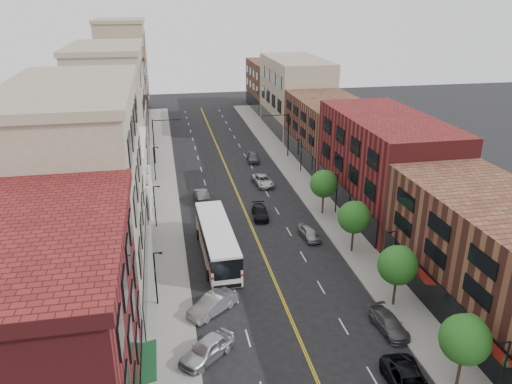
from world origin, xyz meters
TOP-DOWN VIEW (x-y plane):
  - ground at (0.00, 0.00)m, footprint 220.00×220.00m
  - sidewalk_left at (-10.00, 35.00)m, footprint 4.00×110.00m
  - sidewalk_right at (10.00, 35.00)m, footprint 4.00×110.00m
  - bldg_l_redbrick at (-17.00, -6.00)m, footprint 10.00×16.00m
  - bldg_l_tanoffice at (-17.00, 13.00)m, footprint 10.00×22.00m
  - bldg_l_white at (-17.00, 31.00)m, footprint 10.00×14.00m
  - bldg_l_far_a at (-17.00, 48.00)m, footprint 10.00×20.00m
  - bldg_l_far_b at (-17.00, 68.00)m, footprint 10.00×20.00m
  - bldg_l_far_c at (-17.00, 86.00)m, footprint 10.00×16.00m
  - bldg_r_near at (17.00, 0.00)m, footprint 10.00×26.00m
  - bldg_r_mid at (17.00, 24.00)m, footprint 10.00×22.00m
  - bldg_r_far_a at (17.00, 45.00)m, footprint 10.00×20.00m
  - bldg_r_far_b at (17.00, 66.00)m, footprint 10.00×22.00m
  - bldg_r_far_c at (17.00, 86.00)m, footprint 10.00×18.00m
  - tree_r_0 at (9.39, -5.93)m, footprint 3.40×3.40m
  - tree_r_1 at (9.39, 4.07)m, footprint 3.40×3.40m
  - tree_r_2 at (9.39, 14.07)m, footprint 3.40×3.40m
  - tree_r_3 at (9.39, 24.07)m, footprint 3.40×3.40m
  - lamp_l_1 at (-10.95, 8.00)m, footprint 0.81×0.55m
  - lamp_l_2 at (-10.95, 24.00)m, footprint 0.81×0.55m
  - lamp_l_3 at (-10.95, 40.00)m, footprint 0.81×0.55m
  - lamp_r_0 at (10.95, -8.00)m, footprint 0.81×0.55m
  - lamp_r_1 at (10.95, 8.00)m, footprint 0.81×0.55m
  - lamp_r_2 at (10.95, 24.00)m, footprint 0.81×0.55m
  - lamp_r_3 at (10.95, 40.00)m, footprint 0.81×0.55m
  - signal_mast_left at (-10.27, 48.00)m, footprint 4.49×0.18m
  - signal_mast_right at (10.27, 48.00)m, footprint 4.49×0.18m
  - city_bus at (-4.81, 15.73)m, footprint 3.53×13.58m
  - car_angle_a at (-7.40, 0.30)m, footprint 4.88×4.60m
  - car_angle_b at (-6.37, 6.01)m, footprint 4.78×4.26m
  - car_parked_near at (5.80, -5.81)m, footprint 2.99×5.75m
  - car_parked_mid at (7.40, 0.82)m, footprint 2.24×4.62m
  - car_parked_far at (5.80, 17.96)m, footprint 1.95×4.16m
  - car_lane_behind at (-5.04, 31.30)m, footprint 1.98×4.69m
  - car_lane_a at (1.50, 24.52)m, footprint 2.18×4.61m
  - car_lane_b at (4.10, 35.47)m, footprint 2.73×5.19m
  - car_lane_c at (4.74, 46.48)m, footprint 2.19×4.54m

SIDE VIEW (x-z plane):
  - ground at x=0.00m, z-range 0.00..0.00m
  - sidewalk_left at x=-10.00m, z-range 0.00..0.15m
  - sidewalk_right at x=10.00m, z-range 0.00..0.15m
  - car_parked_mid at x=7.40m, z-range 0.00..1.30m
  - car_lane_a at x=1.50m, z-range 0.00..1.30m
  - car_parked_far at x=5.80m, z-range 0.00..1.38m
  - car_lane_b at x=4.10m, z-range 0.00..1.39m
  - car_lane_c at x=4.74m, z-range 0.00..1.49m
  - car_lane_behind at x=-5.04m, z-range 0.00..1.50m
  - car_parked_near at x=5.80m, z-range 0.00..1.55m
  - car_angle_b at x=-6.37m, z-range 0.00..1.57m
  - car_angle_a at x=-7.40m, z-range 0.00..1.63m
  - city_bus at x=-4.81m, z-range 0.28..3.75m
  - lamp_l_1 at x=-10.95m, z-range 0.45..5.50m
  - lamp_l_2 at x=-10.95m, z-range 0.45..5.50m
  - lamp_l_3 at x=-10.95m, z-range 0.45..5.50m
  - lamp_r_0 at x=10.95m, z-range 0.45..5.50m
  - lamp_r_1 at x=10.95m, z-range 0.45..5.50m
  - lamp_r_2 at x=10.95m, z-range 0.45..5.50m
  - lamp_r_3 at x=10.95m, z-range 0.45..5.50m
  - bldg_l_white at x=-17.00m, z-range 0.00..8.00m
  - tree_r_0 at x=9.39m, z-range 1.33..6.92m
  - tree_r_1 at x=9.39m, z-range 1.33..6.92m
  - tree_r_2 at x=9.39m, z-range 1.33..6.92m
  - tree_r_3 at x=9.39m, z-range 1.33..6.92m
  - signal_mast_left at x=-10.27m, z-range 1.05..8.25m
  - signal_mast_right at x=10.27m, z-range 1.05..8.25m
  - bldg_r_near at x=17.00m, z-range 0.00..10.00m
  - bldg_r_far_a at x=17.00m, z-range 0.00..10.00m
  - bldg_r_far_c at x=17.00m, z-range 0.00..11.00m
  - bldg_r_mid at x=17.00m, z-range 0.00..12.00m
  - bldg_l_redbrick at x=-17.00m, z-range 0.00..14.00m
  - bldg_r_far_b at x=17.00m, z-range 0.00..14.00m
  - bldg_l_far_b at x=-17.00m, z-range 0.00..15.00m
  - bldg_l_tanoffice at x=-17.00m, z-range 0.00..18.00m
  - bldg_l_far_a at x=-17.00m, z-range 0.00..18.00m
  - bldg_l_far_c at x=-17.00m, z-range 0.00..20.00m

